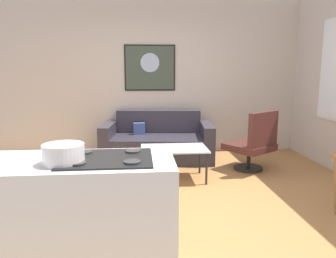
{
  "coord_description": "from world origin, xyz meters",
  "views": [
    {
      "loc": [
        -0.33,
        -3.54,
        1.51
      ],
      "look_at": [
        0.07,
        0.9,
        0.7
      ],
      "focal_mm": 34.71,
      "sensor_mm": 36.0,
      "label": 1
    }
  ],
  "objects_px": {
    "couch": "(158,143)",
    "armchair": "(254,143)",
    "mixing_bowl": "(64,154)",
    "wall_painting": "(150,68)",
    "coffee_table": "(174,151)"
  },
  "relations": [
    {
      "from": "couch",
      "to": "mixing_bowl",
      "type": "distance_m",
      "value": 3.55
    },
    {
      "from": "coffee_table",
      "to": "armchair",
      "type": "distance_m",
      "value": 1.28
    },
    {
      "from": "couch",
      "to": "wall_painting",
      "type": "relative_size",
      "value": 2.13
    },
    {
      "from": "armchair",
      "to": "mixing_bowl",
      "type": "height_order",
      "value": "mixing_bowl"
    },
    {
      "from": "couch",
      "to": "wall_painting",
      "type": "bearing_deg",
      "value": 101.74
    },
    {
      "from": "coffee_table",
      "to": "armchair",
      "type": "relative_size",
      "value": 0.99
    },
    {
      "from": "coffee_table",
      "to": "mixing_bowl",
      "type": "xyz_separation_m",
      "value": [
        -0.95,
        -2.29,
        0.57
      ]
    },
    {
      "from": "coffee_table",
      "to": "couch",
      "type": "bearing_deg",
      "value": 98.6
    },
    {
      "from": "armchair",
      "to": "wall_painting",
      "type": "xyz_separation_m",
      "value": [
        -1.51,
        1.29,
        1.13
      ]
    },
    {
      "from": "coffee_table",
      "to": "mixing_bowl",
      "type": "distance_m",
      "value": 2.55
    },
    {
      "from": "armchair",
      "to": "mixing_bowl",
      "type": "distance_m",
      "value": 3.44
    },
    {
      "from": "couch",
      "to": "armchair",
      "type": "bearing_deg",
      "value": -29.56
    },
    {
      "from": "couch",
      "to": "coffee_table",
      "type": "xyz_separation_m",
      "value": [
        0.17,
        -1.09,
        0.14
      ]
    },
    {
      "from": "armchair",
      "to": "mixing_bowl",
      "type": "xyz_separation_m",
      "value": [
        -2.19,
        -2.59,
        0.56
      ]
    },
    {
      "from": "couch",
      "to": "mixing_bowl",
      "type": "relative_size",
      "value": 7.38
    }
  ]
}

